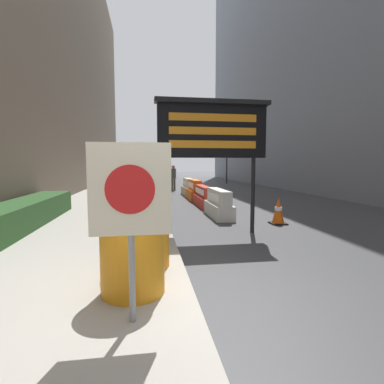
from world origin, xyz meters
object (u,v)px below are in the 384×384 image
Objects in this scene: traffic_cone_mid at (215,199)px; traffic_light_near_curb at (164,150)px; traffic_cone_near at (278,211)px; traffic_light_far_side at (227,150)px; barrel_drum_middle at (144,236)px; jersey_barrier_cream at (188,188)px; barrel_drum_foreground at (133,255)px; jersey_barrier_red_striped at (203,197)px; pedestrian_worker at (173,176)px; warning_sign at (130,199)px; jersey_barrier_orange_near at (195,191)px; message_board at (212,131)px; jersey_barrier_white at (219,205)px.

traffic_light_near_curb is at bearing 97.85° from traffic_cone_mid.
traffic_light_far_side is at bearing 79.20° from traffic_cone_near.
jersey_barrier_cream is (2.30, 11.45, -0.21)m from barrel_drum_middle.
jersey_barrier_cream is 8.18m from traffic_cone_near.
barrel_drum_foreground is 8.49m from jersey_barrier_red_striped.
barrel_drum_middle is 14.45m from pedestrian_worker.
warning_sign reaches higher than jersey_barrier_cream.
barrel_drum_middle is 0.52× the size of warning_sign.
traffic_cone_near is 0.21× the size of traffic_light_near_curb.
traffic_light_far_side reaches higher than traffic_light_near_curb.
barrel_drum_foreground is at bearing -106.59° from jersey_barrier_red_striped.
barrel_drum_foreground is at bearing -103.27° from jersey_barrier_orange_near.
traffic_cone_near is 1.25× the size of traffic_cone_mid.
warning_sign reaches higher than traffic_cone_mid.
pedestrian_worker reaches higher than jersey_barrier_orange_near.
warning_sign is 0.54× the size of message_board.
jersey_barrier_white is 4.64m from jersey_barrier_orange_near.
traffic_cone_mid is 10.21m from traffic_light_near_curb.
barrel_drum_foreground and barrel_drum_middle have the same top height.
traffic_cone_near is 11.13m from pedestrian_worker.
traffic_light_near_curb reaches higher than traffic_cone_near.
traffic_light_near_curb is 2.25× the size of pedestrian_worker.
jersey_barrier_white is (2.42, 5.64, -0.22)m from barrel_drum_foreground.
jersey_barrier_red_striped is at bearing 81.30° from message_board.
message_board is at bearing 172.91° from pedestrian_worker.
traffic_light_near_curb is at bearing 95.43° from jersey_barrier_red_striped.
jersey_barrier_orange_near reaches higher than jersey_barrier_red_striped.
barrel_drum_foreground is 5.73m from traffic_cone_near.
warning_sign reaches higher than jersey_barrier_white.
message_board is 4.14× the size of traffic_cone_near.
jersey_barrier_orange_near is (2.42, 10.28, -0.20)m from barrel_drum_foreground.
warning_sign is at bearing -127.19° from traffic_cone_near.
traffic_cone_mid is (0.43, -4.36, -0.11)m from jersey_barrier_cream.
warning_sign is 23.23m from traffic_light_far_side.
barrel_drum_middle is 9.66m from jersey_barrier_orange_near.
traffic_light_far_side is at bearing 72.63° from traffic_cone_mid.
warning_sign is at bearing -93.83° from barrel_drum_middle.
barrel_drum_middle is 1.74m from warning_sign.
barrel_drum_middle is 4.99m from traffic_cone_near.
jersey_barrier_orange_near is at bearing -90.00° from jersey_barrier_cream.
jersey_barrier_white is 9.63m from pedestrian_worker.
jersey_barrier_cream is (0.72, 8.94, -2.02)m from message_board.
traffic_light_near_curb is (1.37, 16.94, 2.03)m from barrel_drum_middle.
traffic_cone_mid is 7.34m from pedestrian_worker.
traffic_cone_mid is at bearing -17.61° from jersey_barrier_red_striped.
message_board is at bearing -96.01° from jersey_barrier_orange_near.
traffic_light_near_curb is (-2.29, 13.55, 2.26)m from traffic_cone_near.
warning_sign is at bearing -102.37° from jersey_barrier_orange_near.
jersey_barrier_white is 0.47× the size of traffic_light_far_side.
jersey_barrier_white is 1.18× the size of pedestrian_worker.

